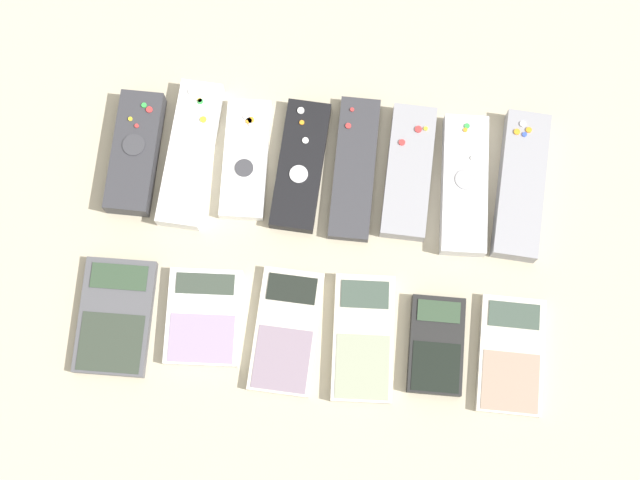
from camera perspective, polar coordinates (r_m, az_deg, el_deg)
The scene contains 15 objects.
ground_plane at distance 1.10m, azimuth -0.09°, elevation -1.09°, with size 3.00×3.00×0.00m, color #B2A88E.
remote_0 at distance 1.15m, azimuth -11.74°, elevation 5.49°, with size 0.05×0.16×0.03m.
remote_1 at distance 1.14m, azimuth -8.29°, elevation 5.46°, with size 0.06×0.19×0.03m.
remote_2 at distance 1.13m, azimuth -4.79°, elevation 5.19°, with size 0.06×0.16×0.02m.
remote_3 at distance 1.12m, azimuth -1.25°, elevation 4.79°, with size 0.06×0.17×0.02m.
remote_4 at distance 1.12m, azimuth 2.22°, elevation 4.60°, with size 0.05×0.18×0.02m.
remote_5 at distance 1.12m, azimuth 5.69°, elevation 4.37°, with size 0.06×0.17×0.02m.
remote_6 at distance 1.13m, azimuth 9.22°, elevation 3.50°, with size 0.06×0.18×0.03m.
remote_7 at distance 1.14m, azimuth 12.74°, elevation 3.44°, with size 0.06×0.19×0.03m.
calculator_0 at distance 1.11m, azimuth -12.96°, elevation -4.80°, with size 0.09×0.14×0.02m.
calculator_1 at distance 1.09m, azimuth -7.45°, elevation -4.92°, with size 0.09×0.12×0.02m.
calculator_2 at distance 1.08m, azimuth -2.17°, elevation -5.85°, with size 0.08×0.15×0.02m.
calculator_3 at distance 1.08m, azimuth 2.78°, elevation -6.28°, with size 0.08×0.16×0.02m.
calculator_4 at distance 1.08m, azimuth 7.45°, elevation -6.69°, with size 0.07×0.12×0.02m.
calculator_5 at distance 1.10m, azimuth 12.12°, elevation -7.21°, with size 0.08×0.14×0.01m.
Camera 1 is at (0.03, -0.24, 1.08)m, focal length 50.00 mm.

